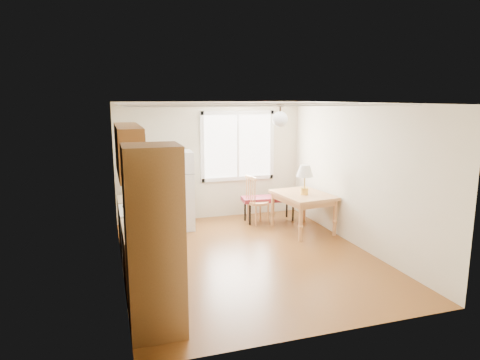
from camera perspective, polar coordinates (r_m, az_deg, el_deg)
name	(u,v)px	position (r m, az deg, el deg)	size (l,w,h in m)	color
room_shell	(248,182)	(6.82, 1.11, -0.30)	(4.60, 5.60, 2.62)	#552D11
kitchen_run	(143,228)	(5.97, -12.75, -6.26)	(0.65, 3.40, 2.20)	brown
window_unit	(238,146)	(9.28, -0.29, 4.57)	(1.64, 0.05, 1.51)	white
pendant_light	(280,118)	(7.32, 5.36, 8.20)	(0.26, 0.26, 0.40)	#312015
refrigerator	(176,190)	(8.53, -8.50, -1.37)	(0.67, 0.69, 1.56)	white
bench	(269,199)	(9.04, 3.91, -2.60)	(1.18, 0.54, 0.53)	maroon
dining_table	(303,199)	(8.41, 8.40, -2.48)	(1.03, 1.29, 0.75)	#B87B46
chair	(254,197)	(8.75, 1.92, -2.29)	(0.47, 0.46, 1.01)	#B87B46
table_lamp	(305,173)	(8.23, 8.65, 0.90)	(0.33, 0.33, 0.57)	gold
coffee_maker	(144,217)	(5.74, -12.71, -4.85)	(0.23, 0.28, 0.39)	black
kettle	(143,223)	(5.69, -12.85, -5.58)	(0.11, 0.11, 0.22)	red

